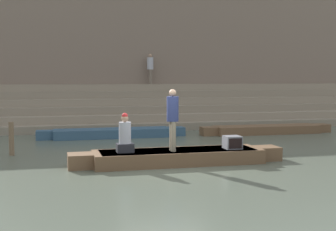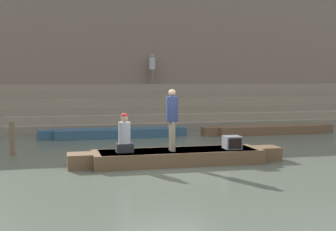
# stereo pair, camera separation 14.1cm
# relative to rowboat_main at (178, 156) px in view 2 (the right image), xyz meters

# --- Properties ---
(ground_plane) EXTENTS (120.00, 120.00, 0.00)m
(ground_plane) POSITION_rel_rowboat_main_xyz_m (-0.44, -0.30, -0.22)
(ground_plane) COLOR #566051
(ghat_steps) EXTENTS (36.00, 4.11, 2.13)m
(ghat_steps) POSITION_rel_rowboat_main_xyz_m (-0.44, 10.73, 0.55)
(ghat_steps) COLOR gray
(ghat_steps) RESTS_ON ground
(back_wall) EXTENTS (34.20, 1.28, 7.23)m
(back_wall) POSITION_rel_rowboat_main_xyz_m (-0.44, 12.81, 3.37)
(back_wall) COLOR #7F6B5B
(back_wall) RESTS_ON ground
(rowboat_main) EXTENTS (6.24, 1.43, 0.40)m
(rowboat_main) POSITION_rel_rowboat_main_xyz_m (0.00, 0.00, 0.00)
(rowboat_main) COLOR brown
(rowboat_main) RESTS_ON ground
(person_standing) EXTENTS (0.34, 0.34, 1.75)m
(person_standing) POSITION_rel_rowboat_main_xyz_m (-0.20, -0.14, 1.20)
(person_standing) COLOR gray
(person_standing) RESTS_ON rowboat_main
(person_rowing) EXTENTS (0.47, 0.37, 1.10)m
(person_rowing) POSITION_rel_rowboat_main_xyz_m (-1.54, -0.04, 0.63)
(person_rowing) COLOR #28282D
(person_rowing) RESTS_ON rowboat_main
(tv_set) EXTENTS (0.47, 0.48, 0.37)m
(tv_set) POSITION_rel_rowboat_main_xyz_m (1.61, -0.15, 0.37)
(tv_set) COLOR slate
(tv_set) RESTS_ON rowboat_main
(moored_boat_shore) EXTENTS (6.07, 1.14, 0.36)m
(moored_boat_shore) POSITION_rel_rowboat_main_xyz_m (5.73, 6.07, -0.02)
(moored_boat_shore) COLOR brown
(moored_boat_shore) RESTS_ON ground
(moored_boat_distant) EXTENTS (6.14, 1.14, 0.36)m
(moored_boat_distant) POSITION_rel_rowboat_main_xyz_m (-1.07, 6.40, -0.02)
(moored_boat_distant) COLOR #33516B
(moored_boat_distant) RESTS_ON ground
(mooring_post) EXTENTS (0.16, 0.16, 1.07)m
(mooring_post) POSITION_rel_rowboat_main_xyz_m (-4.77, 2.70, 0.32)
(mooring_post) COLOR brown
(mooring_post) RESTS_ON ground
(person_on_steps) EXTENTS (0.34, 0.34, 1.62)m
(person_on_steps) POSITION_rel_rowboat_main_xyz_m (1.69, 11.87, 2.84)
(person_on_steps) COLOR #756656
(person_on_steps) RESTS_ON ghat_steps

